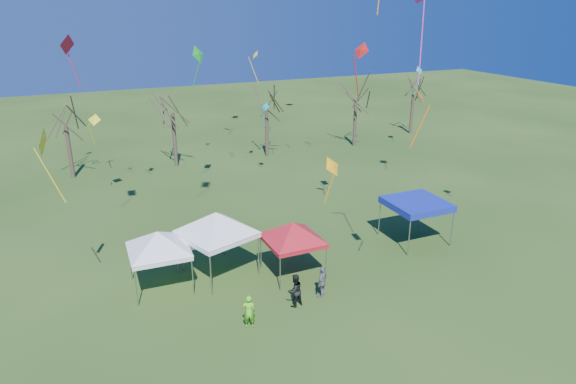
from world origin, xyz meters
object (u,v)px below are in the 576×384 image
at_px(tree_3, 266,90).
at_px(tree_4, 357,84).
at_px(tree_1, 63,107).
at_px(tree_5, 415,80).
at_px(tent_white_mid, 216,217).
at_px(tent_white_west, 157,235).
at_px(person_grey, 322,282).
at_px(tent_blue, 417,204).
at_px(person_dark, 295,290).
at_px(person_green, 249,311).
at_px(tent_red, 293,226).
at_px(tree_2, 171,94).

bearing_deg(tree_3, tree_4, -0.26).
height_order(tree_1, tree_5, tree_1).
bearing_deg(tree_1, tent_white_mid, -72.75).
height_order(tent_white_west, person_grey, tent_white_west).
bearing_deg(tent_blue, tree_5, 53.86).
distance_m(tent_white_mid, person_dark, 5.56).
bearing_deg(person_dark, tree_5, -148.48).
relative_size(tent_white_west, person_green, 2.56).
bearing_deg(person_green, person_grey, -148.17).
bearing_deg(tent_white_west, tree_4, 40.78).
distance_m(tree_1, tree_4, 26.13).
distance_m(tree_4, person_green, 32.18).
height_order(tree_1, tent_red, tree_1).
xyz_separation_m(person_green, person_grey, (4.06, 0.92, 0.02)).
bearing_deg(tree_4, tent_white_west, -139.22).
height_order(tree_1, person_grey, tree_1).
xyz_separation_m(tree_1, tent_red, (9.80, -21.80, -3.05)).
xyz_separation_m(tent_white_mid, person_grey, (3.91, -4.20, -2.44)).
bearing_deg(person_dark, tree_3, -122.43).
bearing_deg(tent_white_mid, tent_blue, -4.04).
relative_size(tree_5, tent_blue, 2.30).
height_order(tree_1, tent_white_mid, tree_1).
bearing_deg(tree_4, tree_2, 178.78).
bearing_deg(person_dark, tent_red, -126.29).
bearing_deg(tree_4, tent_blue, -111.49).
relative_size(tent_blue, person_dark, 2.00).
relative_size(tree_3, person_grey, 4.94).
distance_m(tent_white_mid, person_grey, 6.24).
xyz_separation_m(tree_2, person_dark, (0.24, -24.30, -5.48)).
distance_m(tent_red, person_grey, 3.25).
xyz_separation_m(tent_red, person_green, (-3.69, -3.50, -1.96)).
distance_m(tree_5, tent_blue, 27.99).
bearing_deg(tent_white_mid, tree_2, 83.88).
height_order(tree_5, tent_white_west, tree_5).
xyz_separation_m(tree_4, tree_5, (8.37, 2.06, -0.33)).
xyz_separation_m(tree_2, tent_white_mid, (-2.14, -19.91, -3.05)).
relative_size(tree_3, person_green, 5.07).
bearing_deg(tree_4, person_grey, -123.90).
xyz_separation_m(tent_white_west, person_dark, (5.37, -4.22, -2.03)).
bearing_deg(tree_1, tree_2, -1.85).
bearing_deg(tent_blue, tent_red, -174.63).
distance_m(tree_2, tree_4, 17.73).
relative_size(tree_1, tent_blue, 2.33).
distance_m(tree_3, person_dark, 25.86).
relative_size(tree_3, tent_white_west, 1.98).
bearing_deg(tent_white_west, tree_5, 34.90).
height_order(tree_3, tent_white_mid, tree_3).
height_order(tree_4, tent_blue, tree_4).
height_order(tent_white_mid, tent_red, tent_white_mid).
distance_m(tree_3, tree_4, 9.32).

